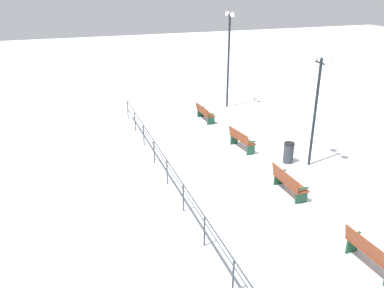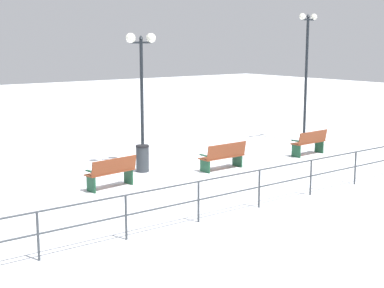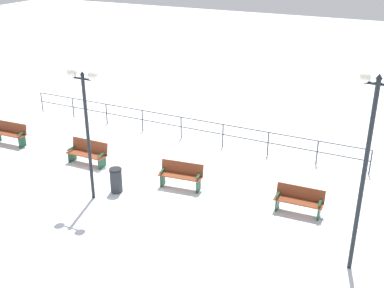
# 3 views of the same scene
# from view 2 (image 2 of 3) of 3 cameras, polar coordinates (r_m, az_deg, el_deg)

# --- Properties ---
(ground_plane) EXTENTS (80.00, 80.00, 0.00)m
(ground_plane) POSITION_cam_2_polar(r_m,az_deg,el_deg) (17.34, -2.19, -3.46)
(ground_plane) COLOR white
(ground_plane) RESTS_ON ground
(bench_nearest) EXTENTS (0.56, 1.55, 0.91)m
(bench_nearest) POSITION_cam_2_polar(r_m,az_deg,el_deg) (21.13, 11.76, 0.19)
(bench_nearest) COLOR brown
(bench_nearest) RESTS_ON ground
(bench_second) EXTENTS (0.58, 1.60, 0.90)m
(bench_second) POSITION_cam_2_polar(r_m,az_deg,el_deg) (18.37, 3.17, -1.22)
(bench_second) COLOR brown
(bench_second) RESTS_ON ground
(bench_third) EXTENTS (0.67, 1.56, 0.90)m
(bench_third) POSITION_cam_2_polar(r_m,az_deg,el_deg) (16.20, -8.09, -2.79)
(bench_third) COLOR brown
(bench_third) RESTS_ON ground
(lamppost_near) EXTENTS (0.26, 0.95, 5.22)m
(lamppost_near) POSITION_cam_2_polar(r_m,az_deg,el_deg) (23.82, 11.47, 8.69)
(lamppost_near) COLOR black
(lamppost_near) RESTS_ON ground
(lamppost_middle) EXTENTS (0.32, 1.09, 4.38)m
(lamppost_middle) POSITION_cam_2_polar(r_m,az_deg,el_deg) (18.62, -5.11, 7.94)
(lamppost_middle) COLOR black
(lamppost_middle) RESTS_ON ground
(waterfront_railing) EXTENTS (0.05, 15.48, 0.99)m
(waterfront_railing) POSITION_cam_2_polar(r_m,az_deg,el_deg) (14.27, 6.79, -3.79)
(waterfront_railing) COLOR #383D42
(waterfront_railing) RESTS_ON ground
(trash_bin) EXTENTS (0.43, 0.43, 0.86)m
(trash_bin) POSITION_cam_2_polar(r_m,az_deg,el_deg) (18.16, -5.00, -1.45)
(trash_bin) COLOR #2D3338
(trash_bin) RESTS_ON ground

